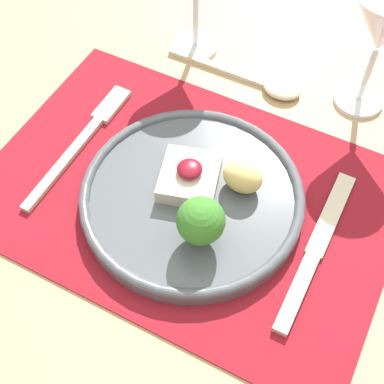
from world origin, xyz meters
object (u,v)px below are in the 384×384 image
object	(u,v)px
dinner_plate	(194,196)
fork	(86,136)
knife	(312,258)
spoon	(266,83)

from	to	relation	value
dinner_plate	fork	distance (m)	0.17
knife	spoon	bearing A→B (deg)	124.18
dinner_plate	fork	xyz separation A→B (m)	(-0.16, 0.03, -0.01)
dinner_plate	spoon	world-z (taller)	dinner_plate
dinner_plate	knife	bearing A→B (deg)	-2.28
spoon	fork	bearing A→B (deg)	-130.94
fork	dinner_plate	bearing A→B (deg)	-7.68
knife	spoon	size ratio (longest dim) A/B	1.09
spoon	dinner_plate	bearing A→B (deg)	-89.91
fork	spoon	xyz separation A→B (m)	(0.16, 0.19, 0.00)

